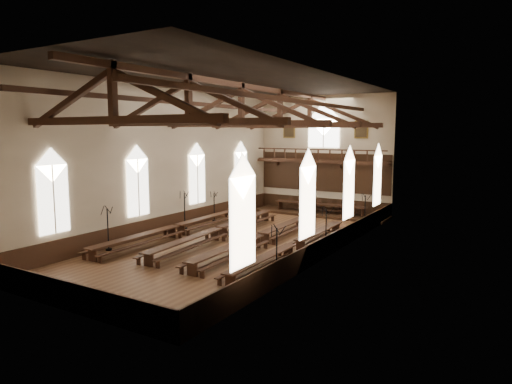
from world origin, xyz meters
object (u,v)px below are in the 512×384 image
candelabrum_right_near (277,264)px  high_table (320,205)px  refectory_row_b (219,230)px  candelabrum_left_near (108,237)px  candelabrum_left_far (214,212)px  candelabrum_right_far (365,219)px  candelabrum_left_mid (185,218)px  dais (320,214)px  refectory_row_a (176,228)px  refectory_row_d (295,245)px  candelabrum_right_mid (326,239)px  refectory_row_c (261,237)px

candelabrum_right_near → high_table: bearing=106.8°
refectory_row_b → candelabrum_left_near: candelabrum_left_near is taller
candelabrum_left_far → candelabrum_right_near: size_ratio=0.87×
candelabrum_right_far → high_table: bearing=142.3°
refectory_row_b → candelabrum_left_mid: (-3.80, 1.16, 0.28)m
dais → candelabrum_right_near: candelabrum_right_near is taller
dais → candelabrum_left_far: size_ratio=4.91×
refectory_row_a → refectory_row_b: (2.82, 0.86, -0.00)m
refectory_row_b → candelabrum_right_far: (7.30, 7.52, 0.24)m
refectory_row_d → candelabrum_left_far: (-9.70, 5.47, 0.20)m
candelabrum_left_near → candelabrum_right_mid: (11.10, 6.16, 0.01)m
refectory_row_b → candelabrum_left_far: bearing=129.0°
refectory_row_a → candelabrum_right_far: size_ratio=5.55×
candelabrum_left_mid → candelabrum_left_near: bearing=-90.0°
candelabrum_right_mid → high_table: bearing=114.9°
refectory_row_b → high_table: 11.69m
candelabrum_right_near → refectory_row_c: bearing=127.1°
refectory_row_d → candelabrum_left_mid: bearing=168.7°
dais → high_table: (0.00, 0.00, 0.73)m
candelabrum_left_near → candelabrum_left_mid: size_ratio=0.96×
dais → candelabrum_left_mid: 11.95m
refectory_row_a → refectory_row_d: refectory_row_a is taller
refectory_row_c → candelabrum_right_mid: size_ratio=5.38×
candelabrum_left_far → candelabrum_left_near: bearing=-90.0°
dais → candelabrum_right_mid: bearing=-65.1°
refectory_row_c → candelabrum_left_mid: candelabrum_left_mid is taller
refectory_row_c → candelabrum_right_mid: bearing=8.0°
candelabrum_left_near → candelabrum_right_mid: bearing=29.0°
refectory_row_d → candelabrum_right_mid: 1.87m
dais → candelabrum_left_near: candelabrum_left_near is taller
candelabrum_right_mid → dais: bearing=114.9°
candelabrum_left_mid → candelabrum_right_mid: 11.12m
refectory_row_a → candelabrum_right_mid: candelabrum_right_mid is taller
candelabrum_left_near → refectory_row_c: bearing=38.4°
refectory_row_a → candelabrum_left_mid: size_ratio=5.29×
refectory_row_d → dais: refectory_row_d is taller
refectory_row_c → candelabrum_left_far: 8.57m
candelabrum_left_far → refectory_row_a: bearing=-80.0°
refectory_row_b → candelabrum_left_near: size_ratio=5.53×
dais → candelabrum_left_near: size_ratio=4.31×
candelabrum_left_mid → candelabrum_right_near: bearing=-30.9°
candelabrum_left_mid → candelabrum_left_far: 3.54m
refectory_row_a → refectory_row_b: size_ratio=1.00×
refectory_row_d → candelabrum_right_far: bearing=80.4°
dais → candelabrum_right_far: bearing=-37.7°
refectory_row_d → candelabrum_left_far: 11.14m
candelabrum_left_mid → candelabrum_right_near: 12.94m
refectory_row_a → candelabrum_left_mid: 2.26m
candelabrum_right_near → candelabrum_right_mid: size_ratio=1.00×
refectory_row_c → candelabrum_left_mid: bearing=169.5°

